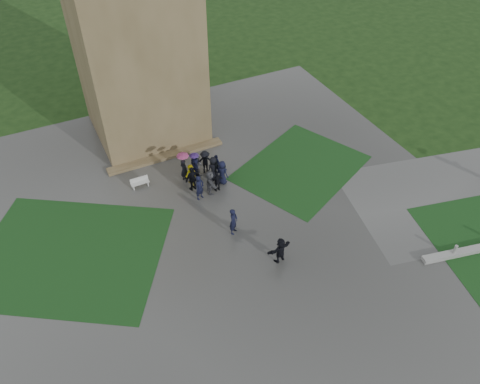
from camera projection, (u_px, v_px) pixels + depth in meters
name	position (u px, v px, depth m)	size (l,w,h in m)	color
ground	(225.00, 253.00, 28.45)	(120.00, 120.00, 0.00)	black
plaza	(212.00, 231.00, 29.78)	(34.00, 34.00, 0.02)	#3A3A37
lawn_inset_left	(70.00, 254.00, 28.32)	(11.00, 9.00, 0.01)	#123514
lawn_inset_right	(301.00, 168.00, 34.58)	(9.00, 7.00, 0.01)	#123514
tower	(132.00, 20.00, 32.51)	(8.00, 8.00, 18.00)	brown
tower_plinth	(166.00, 156.00, 35.47)	(9.00, 0.80, 0.22)	brown
bench	(140.00, 182.00, 32.74)	(1.29, 0.40, 0.75)	beige
visitor_cluster	(203.00, 172.00, 32.67)	(3.22, 3.67, 2.42)	black
pedestrian_mid	(234.00, 221.00, 29.05)	(0.71, 0.46, 1.94)	black
pedestrian_near	(280.00, 250.00, 27.39)	(1.65, 0.59, 1.78)	black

